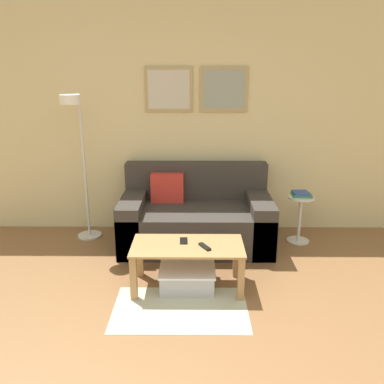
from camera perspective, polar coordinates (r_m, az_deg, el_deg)
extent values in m
cube|color=beige|center=(4.71, -1.49, 9.75)|extent=(5.60, 0.06, 2.55)
cube|color=tan|center=(4.64, -3.27, 14.18)|extent=(0.53, 0.02, 0.49)
cube|color=beige|center=(4.63, -3.28, 14.17)|extent=(0.46, 0.01, 0.42)
cube|color=tan|center=(4.64, 4.51, 14.16)|extent=(0.53, 0.02, 0.49)
cube|color=#939E8E|center=(4.63, 4.52, 14.15)|extent=(0.46, 0.01, 0.42)
cube|color=#B2B79E|center=(3.42, -1.65, -16.09)|extent=(1.09, 0.67, 0.01)
cube|color=#38332D|center=(4.46, 0.57, -4.75)|extent=(1.60, 0.91, 0.43)
cube|color=#38332D|center=(4.66, 0.58, 1.69)|extent=(1.60, 0.20, 0.41)
cube|color=#38332D|center=(4.49, -8.18, -3.96)|extent=(0.24, 0.91, 0.55)
cube|color=#38332D|center=(4.49, 9.33, -4.00)|extent=(0.24, 0.91, 0.55)
cube|color=red|center=(4.52, -3.48, 0.58)|extent=(0.36, 0.14, 0.32)
cube|color=#AD7F4C|center=(3.54, -0.63, -7.58)|extent=(0.97, 0.48, 0.02)
cube|color=#AD7F4C|center=(3.49, -8.21, -11.90)|extent=(0.06, 0.06, 0.39)
cube|color=#AD7F4C|center=(3.47, 6.88, -12.00)|extent=(0.06, 0.06, 0.39)
cube|color=#AD7F4C|center=(3.85, -7.32, -8.98)|extent=(0.06, 0.06, 0.39)
cube|color=#AD7F4C|center=(3.83, 6.23, -9.05)|extent=(0.06, 0.06, 0.39)
cube|color=#B2B2B7|center=(3.69, -0.66, -11.88)|extent=(0.46, 0.41, 0.17)
cube|color=silver|center=(3.65, -0.66, -10.57)|extent=(0.49, 0.44, 0.02)
cylinder|color=silver|center=(4.89, -14.13, -5.90)|extent=(0.27, 0.27, 0.02)
cylinder|color=silver|center=(4.64, -14.84, 3.29)|extent=(0.03, 0.03, 1.59)
cylinder|color=silver|center=(4.37, -16.18, 12.93)|extent=(0.02, 0.32, 0.02)
cylinder|color=white|center=(4.22, -16.75, 12.35)|extent=(0.20, 0.20, 0.09)
cylinder|color=silver|center=(4.76, 14.63, -6.61)|extent=(0.25, 0.25, 0.01)
cylinder|color=silver|center=(4.67, 14.86, -3.73)|extent=(0.04, 0.04, 0.50)
cylinder|color=silver|center=(4.58, 15.10, -0.72)|extent=(0.29, 0.29, 0.02)
cube|color=#387F4C|center=(4.60, 15.12, -0.40)|extent=(0.22, 0.18, 0.02)
cube|color=#335199|center=(4.59, 15.01, -0.12)|extent=(0.17, 0.17, 0.03)
cube|color=black|center=(3.48, 1.79, -7.67)|extent=(0.11, 0.15, 0.02)
cube|color=black|center=(3.61, -1.18, -6.86)|extent=(0.07, 0.14, 0.01)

